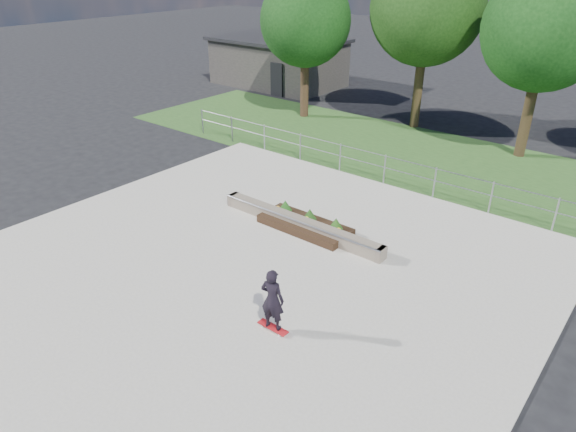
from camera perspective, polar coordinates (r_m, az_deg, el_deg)
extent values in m
plane|color=black|center=(14.42, -4.40, -5.78)|extent=(120.00, 120.00, 0.00)
cube|color=#294D1F|center=(22.80, 14.89, 6.14)|extent=(30.00, 8.00, 0.02)
cube|color=#ADA699|center=(14.40, -4.40, -5.68)|extent=(15.00, 15.00, 0.06)
cylinder|color=#92939A|center=(25.59, -9.48, 10.33)|extent=(0.06, 0.06, 1.20)
cylinder|color=gray|center=(24.19, -6.24, 9.56)|extent=(0.06, 0.06, 1.20)
cylinder|color=#96989E|center=(22.87, -2.63, 8.66)|extent=(0.06, 0.06, 1.20)
cylinder|color=gray|center=(21.66, 1.37, 7.62)|extent=(0.06, 0.06, 1.20)
cylinder|color=gray|center=(20.58, 5.81, 6.42)|extent=(0.06, 0.06, 1.20)
cylinder|color=gray|center=(19.64, 10.67, 5.05)|extent=(0.06, 0.06, 1.20)
cylinder|color=gray|center=(18.86, 15.96, 3.52)|extent=(0.06, 0.06, 1.20)
cylinder|color=gray|center=(18.27, 21.62, 1.83)|extent=(0.06, 0.06, 1.20)
cylinder|color=#989AA0|center=(17.89, 27.58, 0.04)|extent=(0.06, 0.06, 1.20)
cylinder|color=gray|center=(19.44, 10.81, 6.55)|extent=(20.00, 0.04, 0.04)
cylinder|color=gray|center=(19.60, 10.70, 5.32)|extent=(20.00, 0.04, 0.04)
cube|color=#302D2A|center=(35.47, -1.09, 16.62)|extent=(8.00, 5.00, 2.80)
cube|color=black|center=(35.23, -1.11, 19.02)|extent=(8.40, 5.40, 0.20)
cube|color=black|center=(32.37, -1.27, 14.89)|extent=(0.90, 0.10, 2.00)
cylinder|color=#342014|center=(27.96, 1.84, 13.92)|extent=(0.44, 0.44, 2.93)
sphere|color=black|center=(27.39, 1.95, 20.89)|extent=(4.55, 4.55, 4.55)
cylinder|color=#322414|center=(26.81, 14.19, 13.06)|extent=(0.44, 0.44, 3.38)
sphere|color=black|center=(26.20, 15.22, 21.42)|extent=(5.25, 5.25, 5.25)
cylinder|color=#2F2112|center=(24.16, 24.95, 9.61)|extent=(0.44, 0.44, 3.15)
sphere|color=black|center=(23.48, 26.75, 18.13)|extent=(4.90, 4.90, 4.90)
cube|color=#695B4D|center=(16.10, 1.31, -0.89)|extent=(6.00, 0.40, 0.40)
cylinder|color=gray|center=(15.87, 0.87, -0.51)|extent=(6.00, 0.06, 0.06)
cube|color=brown|center=(17.83, -6.08, 1.87)|extent=(0.15, 0.42, 0.40)
cube|color=brown|center=(14.74, 10.27, -4.19)|extent=(0.15, 0.42, 0.40)
cube|color=black|center=(16.17, 1.88, -1.05)|extent=(3.00, 1.20, 0.25)
sphere|color=yellow|center=(16.82, -1.16, 0.90)|extent=(0.14, 0.14, 0.14)
sphere|color=gold|center=(16.34, 0.00, 0.08)|extent=(0.14, 0.14, 0.14)
sphere|color=#FFF21A|center=(16.15, 2.10, -0.28)|extent=(0.14, 0.14, 0.14)
sphere|color=yellow|center=(15.69, 3.41, -1.17)|extent=(0.14, 0.14, 0.14)
sphere|color=yellow|center=(15.55, 5.63, -1.56)|extent=(0.14, 0.14, 0.14)
cone|color=#194714|center=(16.76, -0.31, 1.19)|extent=(0.44, 0.44, 0.36)
cone|color=#193F12|center=(16.21, 2.43, 0.22)|extent=(0.44, 0.44, 0.36)
cone|color=#1E4513|center=(15.71, 5.35, -0.81)|extent=(0.44, 0.44, 0.36)
cylinder|color=silver|center=(12.22, -2.92, -12.12)|extent=(0.05, 0.03, 0.05)
cylinder|color=silver|center=(12.32, -2.35, -11.72)|extent=(0.05, 0.03, 0.05)
cylinder|color=white|center=(11.95, -1.00, -13.13)|extent=(0.05, 0.03, 0.05)
cylinder|color=silver|center=(12.06, -0.44, -12.70)|extent=(0.05, 0.03, 0.05)
cylinder|color=#95959A|center=(12.25, -2.63, -11.83)|extent=(0.02, 0.18, 0.02)
cylinder|color=#99989D|center=(11.99, -0.72, -12.82)|extent=(0.02, 0.18, 0.02)
cube|color=#A81419|center=(12.10, -1.69, -12.24)|extent=(0.80, 0.21, 0.02)
imported|color=black|center=(11.63, -1.74, -9.25)|extent=(0.63, 0.49, 1.55)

